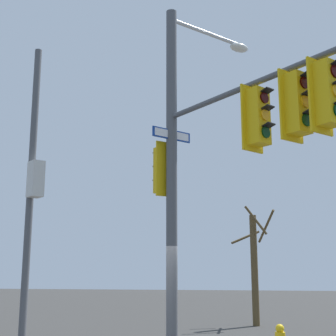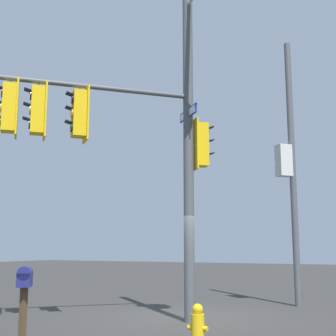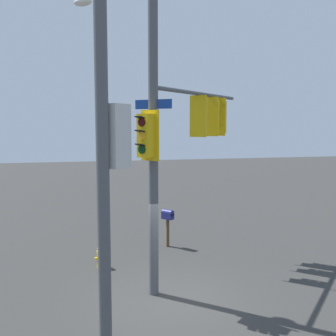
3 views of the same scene
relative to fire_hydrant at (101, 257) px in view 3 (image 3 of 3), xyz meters
name	(u,v)px [view 3 (image 3 of 3)]	position (x,y,z in m)	size (l,w,h in m)	color
ground_plane	(169,300)	(1.59, -2.82, -0.34)	(80.00, 80.00, 0.00)	#333331
main_signal_pole_assembly	(176,121)	(2.16, -1.31, 4.34)	(5.81, 4.46, 8.27)	#4C4F54
secondary_pole_assembly	(106,148)	(-0.27, -6.51, 3.89)	(0.58, 0.61, 8.32)	#4C4F54
fire_hydrant	(101,257)	(0.00, 0.00, 0.00)	(0.38, 0.24, 0.73)	yellow
mailbox	(168,217)	(2.60, 1.68, 0.76)	(0.46, 0.49, 1.41)	#4C3823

